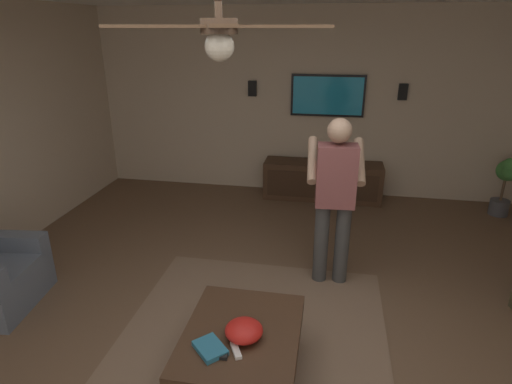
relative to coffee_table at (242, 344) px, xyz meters
name	(u,v)px	position (x,y,z in m)	size (l,w,h in m)	color
ground_plane	(265,362)	(0.17, -0.14, -0.30)	(8.91, 8.91, 0.00)	brown
wall_back_tv	(307,104)	(3.93, -0.14, 1.04)	(0.10, 6.46, 2.68)	#C6B299
area_rug	(248,356)	(0.20, 0.00, -0.29)	(2.69, 2.16, 0.01)	#7A604C
coffee_table	(242,344)	(0.00, 0.00, 0.00)	(1.00, 0.80, 0.40)	#422B1C
media_console	(322,181)	(3.60, -0.43, -0.02)	(0.45, 1.70, 0.55)	#422B1C
tv	(328,96)	(3.84, -0.43, 1.18)	(0.05, 1.04, 0.58)	black
person_standing	(335,193)	(1.41, -0.59, 0.64)	(0.56, 0.56, 1.64)	#3F3F3F
potted_plant_tall	(507,178)	(3.43, -2.83, 0.24)	(0.37, 0.28, 0.81)	#4C4C51
bowl	(244,330)	(-0.05, -0.03, 0.16)	(0.26, 0.26, 0.12)	red
remote_white	(236,350)	(-0.20, -0.01, 0.12)	(0.15, 0.04, 0.02)	white
remote_black	(216,356)	(-0.27, 0.11, 0.12)	(0.15, 0.04, 0.02)	black
book	(210,348)	(-0.21, 0.16, 0.12)	(0.22, 0.16, 0.04)	teal
vase_round	(316,154)	(3.65, -0.33, 0.36)	(0.22, 0.22, 0.22)	orange
wall_speaker_left	(403,92)	(3.85, -1.45, 1.25)	(0.06, 0.12, 0.22)	black
wall_speaker_right	(252,88)	(3.85, 0.66, 1.25)	(0.06, 0.12, 0.22)	black
ceiling_fan	(220,32)	(-0.01, 0.09, 2.05)	(1.19, 1.16, 0.46)	#4C3828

